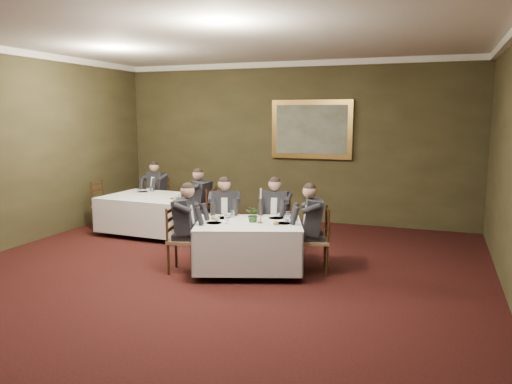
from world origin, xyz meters
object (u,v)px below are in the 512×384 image
Objects in this scene: diner_main_endleft at (183,238)px; chair_sec_endleft at (106,215)px; chair_main_endleft at (183,253)px; candlestick at (261,210)px; chair_sec_backleft at (158,210)px; diner_main_backleft at (225,227)px; diner_main_backright at (276,227)px; chair_main_endright at (315,254)px; centerpiece at (253,214)px; table_second at (152,211)px; diner_main_endright at (314,239)px; diner_sec_endright at (203,213)px; chair_main_backleft at (225,240)px; diner_sec_backleft at (158,199)px; chair_main_backright at (276,240)px; chair_sec_endright at (203,224)px; chair_sec_backright at (197,213)px; table_main at (249,243)px; painting at (312,129)px.

diner_main_endleft is 1.35× the size of chair_sec_endleft.
chair_main_endleft is 1.86× the size of candlestick.
diner_main_backleft is at bearing 153.66° from chair_sec_backleft.
diner_main_backright reaches higher than chair_main_endleft.
diner_main_backright is at bearing 93.15° from candlestick.
candlestick reaches higher than chair_main_endright.
diner_main_backleft reaches higher than centerpiece.
diner_main_endright reaches higher than table_second.
diner_sec_endright reaches higher than centerpiece.
centerpiece is (2.76, -1.60, 0.44)m from table_second.
centerpiece is at bearing 98.20° from diner_main_endleft.
chair_main_backleft is 0.74× the size of diner_sec_backleft.
diner_sec_backleft is at bearing 137.48° from chair_sec_endleft.
chair_main_backright is 1.01m from diner_main_endright.
chair_main_endright is 4.68m from diner_sec_backleft.
diner_main_backleft is 1.35× the size of chair_main_endright.
diner_sec_endright is (1.59, -1.01, 0.00)m from diner_sec_backleft.
centerpiece is (3.20, -2.56, 0.61)m from chair_sec_backleft.
chair_main_backright is at bearing 177.66° from chair_main_backleft.
chair_main_endright is 1.00× the size of chair_sec_backleft.
diner_main_backleft is at bearing -26.70° from table_second.
diner_main_backright reaches higher than chair_sec_endright.
diner_main_backright and diner_main_endleft have the same top height.
chair_main_endleft is at bearing 51.87° from diner_main_backleft.
diner_sec_endright is (-2.48, 1.26, 0.00)m from diner_main_endright.
diner_main_endleft is at bearing 139.40° from chair_sec_backleft.
chair_main_endleft and chair_sec_backright have the same top height.
chair_main_endright is 1.00× the size of chair_sec_endleft.
chair_sec_backright reaches higher than table_main.
chair_sec_backright is 1.00× the size of chair_sec_endleft.
chair_sec_endright is at bearing -124.52° from painting.
chair_main_endleft is at bearing 51.18° from chair_sec_endleft.
centerpiece reaches higher than chair_sec_backleft.
table_second is 3.87m from chair_main_endright.
painting reaches higher than chair_sec_endleft.
painting is (0.94, 4.14, 1.76)m from chair_main_endleft.
diner_main_endright is 4.66m from diner_sec_backleft.
painting is at bearing 155.34° from diner_main_endleft.
diner_main_backright reaches higher than chair_main_backleft.
diner_sec_endright is 2.32m from chair_sec_endleft.
diner_sec_backleft is 1.91m from chair_sec_endright.
chair_main_endright is at bearing 163.21° from chair_sec_backleft.
diner_main_backright and diner_sec_endright have the same top height.
table_second is 2.64m from diner_main_endleft.
diner_main_backleft is at bearing 62.82° from diner_main_endright.
diner_main_backright is 0.98m from diner_main_endright.
diner_sec_endright is at bearing 137.86° from candlestick.
diner_sec_endright is (-0.01, 0.00, 0.23)m from chair_sec_endright.
centerpiece is (0.73, -0.58, 0.61)m from chair_main_backleft.
table_main is 0.99m from diner_main_endleft.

